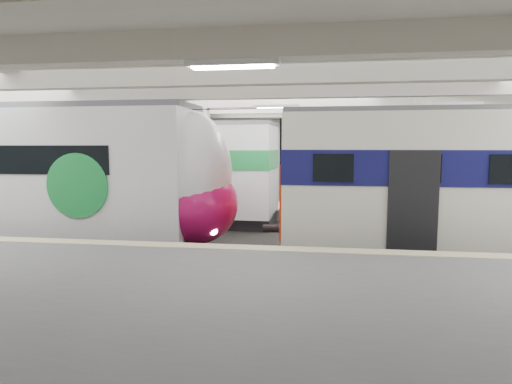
# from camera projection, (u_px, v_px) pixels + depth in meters

# --- Properties ---
(station_hall) EXTENTS (36.00, 24.00, 5.75)m
(station_hall) POSITION_uv_depth(u_px,v_px,m) (264.00, 158.00, 11.58)
(station_hall) COLOR black
(station_hall) RESTS_ON ground
(modern_emu) EXTENTS (15.43, 3.18, 4.90)m
(modern_emu) POSITION_uv_depth(u_px,v_px,m) (34.00, 180.00, 14.53)
(modern_emu) COLOR white
(modern_emu) RESTS_ON ground
(far_train) EXTENTS (14.54, 3.48, 4.59)m
(far_train) POSITION_uv_depth(u_px,v_px,m) (121.00, 171.00, 19.88)
(far_train) COLOR white
(far_train) RESTS_ON ground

